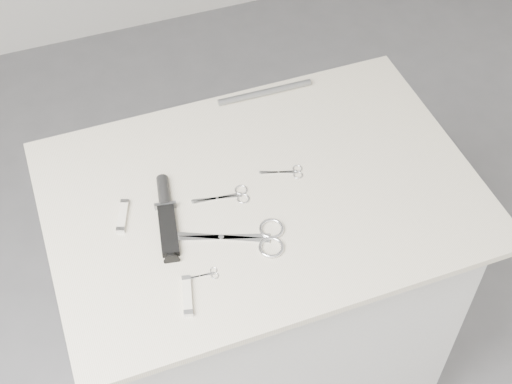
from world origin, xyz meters
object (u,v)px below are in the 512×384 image
object	(u,v)px
pocket_knife_a	(123,216)
sheathed_knife	(166,212)
metal_rail	(265,92)
pocket_knife_b	(187,296)
plinth	(261,300)
tiny_scissors	(206,275)
embroidery_scissors_a	(232,196)
large_shears	(253,238)
embroidery_scissors_b	(289,172)

from	to	relation	value
pocket_knife_a	sheathed_knife	bearing A→B (deg)	-84.76
sheathed_knife	pocket_knife_a	bearing A→B (deg)	85.48
pocket_knife_a	metal_rail	distance (m)	0.53
pocket_knife_b	metal_rail	world-z (taller)	metal_rail
plinth	tiny_scissors	size ratio (longest dim) A/B	12.54
plinth	tiny_scissors	bearing A→B (deg)	-137.28
pocket_knife_a	embroidery_scissors_a	bearing A→B (deg)	-75.76
embroidery_scissors_a	sheathed_knife	distance (m)	0.16
plinth	large_shears	xyz separation A→B (m)	(-0.07, -0.12, 0.47)
embroidery_scissors_b	pocket_knife_a	size ratio (longest dim) A/B	1.12
large_shears	sheathed_knife	size ratio (longest dim) A/B	1.08
embroidery_scissors_a	sheathed_knife	world-z (taller)	sheathed_knife
pocket_knife_a	large_shears	bearing A→B (deg)	-101.54
embroidery_scissors_a	embroidery_scissors_b	world-z (taller)	same
plinth	large_shears	size ratio (longest dim) A/B	3.64
embroidery_scissors_a	sheathed_knife	xyz separation A→B (m)	(-0.16, 0.00, 0.01)
embroidery_scissors_a	sheathed_knife	bearing A→B (deg)	-171.12
plinth	pocket_knife_a	bearing A→B (deg)	173.73
tiny_scissors	sheathed_knife	world-z (taller)	sheathed_knife
plinth	embroidery_scissors_b	size ratio (longest dim) A/B	8.72
plinth	sheathed_knife	bearing A→B (deg)	177.37
embroidery_scissors_a	pocket_knife_b	xyz separation A→B (m)	(-0.17, -0.23, 0.00)
embroidery_scissors_a	pocket_knife_a	world-z (taller)	pocket_knife_a
large_shears	tiny_scissors	world-z (taller)	large_shears
embroidery_scissors_b	plinth	bearing A→B (deg)	-138.19
metal_rail	tiny_scissors	bearing A→B (deg)	-122.83
sheathed_knife	pocket_knife_b	bearing A→B (deg)	-174.28
plinth	embroidery_scissors_a	xyz separation A→B (m)	(-0.07, 0.01, 0.47)
metal_rail	plinth	bearing A→B (deg)	-111.63
pocket_knife_a	pocket_knife_b	xyz separation A→B (m)	(0.08, -0.25, 0.00)
large_shears	tiny_scissors	xyz separation A→B (m)	(-0.13, -0.06, -0.00)
embroidery_scissors_b	pocket_knife_b	distance (m)	0.41
embroidery_scissors_b	tiny_scissors	bearing A→B (deg)	-123.59
tiny_scissors	metal_rail	world-z (taller)	metal_rail
plinth	sheathed_knife	xyz separation A→B (m)	(-0.23, 0.01, 0.48)
large_shears	tiny_scissors	bearing A→B (deg)	-134.39
tiny_scissors	sheathed_knife	size ratio (longest dim) A/B	0.31
embroidery_scissors_b	tiny_scissors	distance (m)	0.35
tiny_scissors	metal_rail	distance (m)	0.59
embroidery_scissors_b	tiny_scissors	world-z (taller)	same
embroidery_scissors_a	pocket_knife_b	world-z (taller)	pocket_knife_b
sheathed_knife	metal_rail	distance (m)	0.46
pocket_knife_b	pocket_knife_a	bearing A→B (deg)	30.38
sheathed_knife	embroidery_scissors_a	bearing A→B (deg)	-79.89
large_shears	metal_rail	distance (m)	0.48
large_shears	sheathed_knife	xyz separation A→B (m)	(-0.16, 0.13, 0.01)
large_shears	pocket_knife_b	xyz separation A→B (m)	(-0.18, -0.10, 0.00)
pocket_knife_a	embroidery_scissors_b	bearing A→B (deg)	-70.12
plinth	embroidery_scissors_b	bearing A→B (deg)	23.36
embroidery_scissors_a	embroidery_scissors_b	distance (m)	0.15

